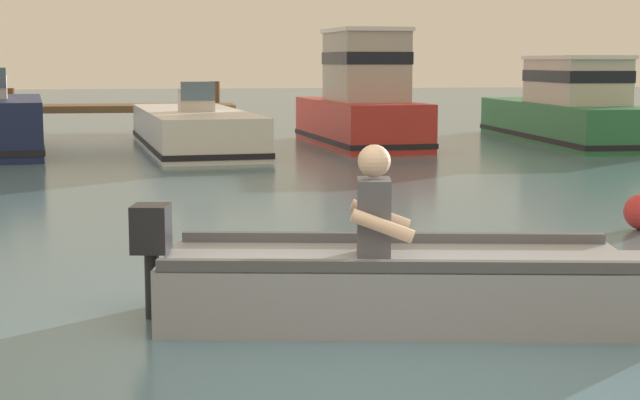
% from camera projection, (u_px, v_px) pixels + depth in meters
% --- Properties ---
extents(ground_plane, '(120.00, 120.00, 0.00)m').
position_uv_depth(ground_plane, '(375.00, 378.00, 5.54)').
color(ground_plane, slate).
extents(rowboat_with_person, '(3.72, 1.65, 1.19)m').
position_uv_depth(rowboat_with_person, '(406.00, 284.00, 6.75)').
color(rowboat_with_person, gray).
rests_on(rowboat_with_person, ground).
extents(moored_boat_white, '(2.56, 6.72, 1.35)m').
position_uv_depth(moored_boat_white, '(194.00, 131.00, 19.92)').
color(moored_boat_white, white).
rests_on(moored_boat_white, ground).
extents(moored_boat_red, '(2.09, 4.90, 2.40)m').
position_uv_depth(moored_boat_red, '(362.00, 104.00, 20.54)').
color(moored_boat_red, '#B72D28').
rests_on(moored_boat_red, ground).
extents(moored_boat_green, '(1.88, 6.65, 1.86)m').
position_uv_depth(moored_boat_green, '(567.00, 111.00, 21.49)').
color(moored_boat_green, '#287042').
rests_on(moored_boat_green, ground).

